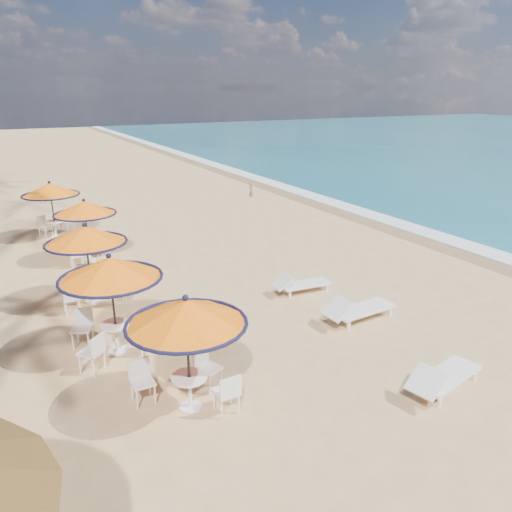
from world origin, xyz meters
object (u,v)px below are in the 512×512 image
Objects in this scene: lounger_near at (443,377)px; station_2 at (86,245)px; station_4 at (51,194)px; station_3 at (85,215)px; lounger_mid at (357,309)px; station_1 at (110,281)px; station_0 at (187,326)px; lounger_far at (300,284)px.

station_2 is at bearing 111.23° from lounger_near.
station_3 is at bearing -79.66° from station_4.
station_3 is at bearing 117.89° from lounger_mid.
station_3 is (0.75, 7.36, -0.13)m from station_1.
station_3 is 1.09× the size of lounger_near.
station_3 is 3.85m from station_4.
station_1 is 11.15m from station_4.
station_0 is 5.80m from lounger_mid.
station_3 is 13.30m from lounger_near.
station_2 is 7.92m from lounger_mid.
station_2 is 7.79m from station_4.
station_3 is 10.44m from lounger_mid.
station_2 reaches higher than station_3.
station_1 is 7.65m from lounger_near.
lounger_far is at bearing 92.82° from lounger_mid.
lounger_mid is at bearing -78.21° from lounger_far.
lounger_far is (-0.29, 2.42, -0.06)m from lounger_mid.
station_2 reaches higher than lounger_mid.
station_1 reaches higher than lounger_mid.
station_3 is 0.96× the size of station_4.
station_1 is 1.08× the size of station_3.
station_1 is (-0.81, 2.91, 0.05)m from station_0.
lounger_mid is at bearing 15.32° from station_0.
lounger_far is (5.86, -2.35, -1.48)m from station_2.
station_3 is (-0.06, 10.27, -0.09)m from station_0.
lounger_far is at bearing -50.80° from station_3.
station_4 is at bearing 89.70° from station_1.
station_1 is at bearing 163.05° from lounger_mid.
station_2 is at bearing -99.49° from station_3.
lounger_far is (0.28, 5.92, -0.03)m from lounger_near.
station_1 is 3.35m from station_2.
station_4 reaches higher than station_3.
station_0 is 10.27m from station_3.
station_4 is at bearing 90.16° from station_2.
lounger_near is at bearing -22.51° from station_0.
station_1 is at bearing -90.30° from station_4.
station_1 reaches higher than lounger_far.
lounger_mid is (6.23, -1.43, -1.48)m from station_1.
station_1 reaches higher than station_4.
lounger_mid is (0.57, 3.50, 0.02)m from lounger_near.
lounger_mid is (6.17, -12.57, -1.50)m from station_4.
station_0 is 1.05× the size of station_3.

